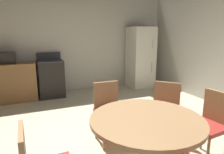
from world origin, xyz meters
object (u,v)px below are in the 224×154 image
object	(u,v)px
chair_east	(210,121)
microwave	(5,58)
chair_north	(109,108)
oven_range	(51,78)
dining_table	(146,133)
chair_northeast	(165,108)
refrigerator	(140,58)

from	to	relation	value
chair_east	microwave	bearing A→B (deg)	-59.15
chair_north	chair_east	xyz separation A→B (m)	(1.00, -0.91, 0.00)
oven_range	microwave	bearing A→B (deg)	-179.79
dining_table	chair_north	world-z (taller)	chair_north
oven_range	chair_northeast	distance (m)	3.17
oven_range	chair_north	distance (m)	2.62
microwave	chair_east	size ratio (longest dim) A/B	0.51
oven_range	microwave	distance (m)	1.13
chair_north	chair_northeast	xyz separation A→B (m)	(0.74, -0.33, 0.00)
microwave	chair_northeast	world-z (taller)	microwave
chair_east	chair_northeast	bearing A→B (deg)	-71.67
oven_range	refrigerator	xyz separation A→B (m)	(2.56, -0.05, 0.41)
chair_northeast	chair_east	world-z (taller)	same
oven_range	refrigerator	bearing A→B (deg)	-1.20
oven_range	chair_east	size ratio (longest dim) A/B	1.26
dining_table	chair_northeast	bearing A→B (deg)	42.02
microwave	chair_north	xyz separation A→B (m)	(1.54, -2.55, -0.53)
refrigerator	chair_north	size ratio (longest dim) A/B	2.02
dining_table	microwave	bearing A→B (deg)	113.41
chair_north	chair_northeast	distance (m)	0.81
chair_north	chair_east	size ratio (longest dim) A/B	1.00
oven_range	chair_north	xyz separation A→B (m)	(0.56, -2.56, 0.03)
refrigerator	chair_northeast	distance (m)	3.12
chair_north	chair_northeast	world-z (taller)	same
dining_table	chair_east	size ratio (longest dim) A/B	1.28
microwave	chair_north	bearing A→B (deg)	-58.95
oven_range	chair_northeast	xyz separation A→B (m)	(1.30, -2.89, 0.03)
chair_north	microwave	bearing A→B (deg)	-148.98
refrigerator	dining_table	distance (m)	4.04
chair_northeast	dining_table	bearing A→B (deg)	-0.00
oven_range	dining_table	bearing A→B (deg)	-81.08
refrigerator	chair_north	distance (m)	3.23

